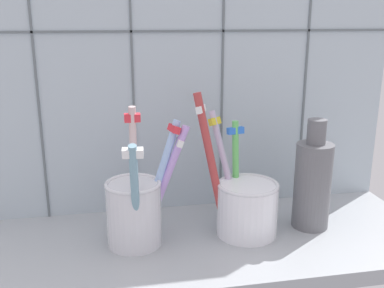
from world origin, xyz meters
The scene contains 5 objects.
counter_slab centered at (0.00, 0.00, 1.00)cm, with size 64.00×22.00×2.00cm, color #9EA3A8.
tile_wall_back centered at (0.00, 12.00, 22.50)cm, with size 64.00×2.20×45.00cm.
toothbrush_cup_left centered at (-7.18, 0.48, 6.90)cm, with size 10.81×9.60×18.34cm.
toothbrush_cup_right centered at (7.17, 0.81, 6.19)cm, with size 11.21×9.91×19.01cm.
ceramic_vase centered at (16.72, 1.09, 8.43)cm, with size 4.94×4.94×15.15cm.
Camera 1 is at (-9.85, -51.22, 30.08)cm, focal length 41.63 mm.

